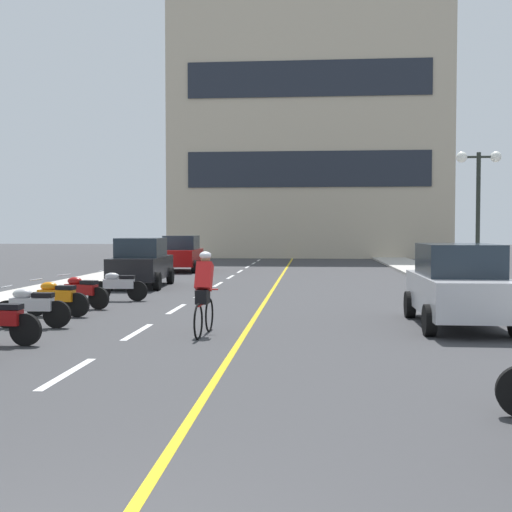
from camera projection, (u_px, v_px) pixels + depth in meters
ground_plane at (268, 287)px, 24.63m from camera, size 140.00×140.00×0.00m
curb_left at (104, 278)px, 28.21m from camera, size 2.40×72.00×0.12m
curb_right at (449, 280)px, 27.02m from camera, size 2.40×72.00×0.12m
lane_dash_1 at (68, 373)px, 9.86m from camera, size 0.14×2.20×0.01m
lane_dash_2 at (138, 332)px, 13.84m from camera, size 0.14×2.20×0.01m
lane_dash_3 at (176, 309)px, 17.82m from camera, size 0.14×2.20×0.01m
lane_dash_4 at (201, 294)px, 21.81m from camera, size 0.14×2.20×0.01m
lane_dash_5 at (218, 284)px, 25.79m from camera, size 0.14×2.20×0.01m
lane_dash_6 at (231, 277)px, 29.77m from camera, size 0.14×2.20×0.01m
lane_dash_7 at (240, 271)px, 33.75m from camera, size 0.14×2.20×0.01m
lane_dash_8 at (248, 267)px, 37.74m from camera, size 0.14×2.20×0.01m
lane_dash_9 at (254, 263)px, 41.72m from camera, size 0.14×2.20×0.01m
lane_dash_10 at (259, 260)px, 45.70m from camera, size 0.14×2.20×0.01m
lane_dash_11 at (263, 258)px, 49.69m from camera, size 0.14×2.20×0.01m
centre_line_yellow at (278, 281)px, 27.59m from camera, size 0.12×66.00×0.01m
office_building at (308, 116)px, 51.00m from camera, size 20.99×6.19×21.72m
street_lamp_mid at (478, 187)px, 21.83m from camera, size 1.46×0.36×4.58m
parked_car_near at (458, 285)px, 14.59m from camera, size 1.95×4.21×1.82m
parked_car_mid at (141, 262)px, 24.67m from camera, size 2.08×4.27×1.82m
parked_car_far at (182, 253)px, 33.72m from camera, size 2.03×4.25×1.82m
motorcycle_4 at (31, 306)px, 14.36m from camera, size 1.70×0.60×0.92m
motorcycle_5 at (56, 297)px, 16.25m from camera, size 1.70×0.60×0.92m
motorcycle_6 at (81, 291)px, 17.89m from camera, size 1.67×0.71×0.92m
motorcycle_7 at (118, 285)px, 19.74m from camera, size 1.70×0.60×0.92m
cyclist_rider at (204, 291)px, 13.41m from camera, size 0.42×1.77×1.71m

